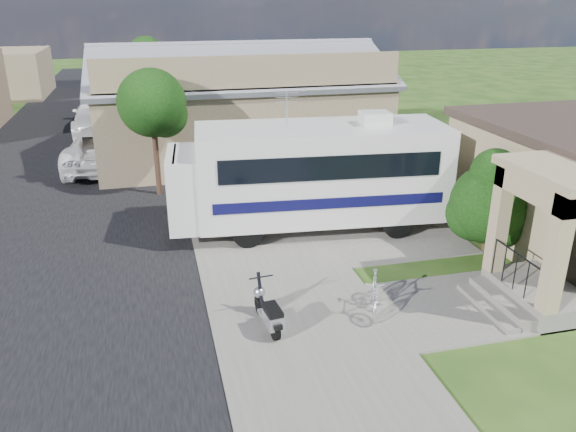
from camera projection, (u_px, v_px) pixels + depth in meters
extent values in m
plane|color=#193A0F|center=(333.00, 301.00, 13.54)|extent=(120.00, 120.00, 0.00)
cube|color=black|center=(58.00, 193.00, 20.89)|extent=(9.00, 80.00, 0.02)
cube|color=#635F59|center=(231.00, 180.00, 22.34)|extent=(4.00, 80.00, 0.06)
cube|color=#635F59|center=(334.00, 225.00, 17.93)|extent=(7.00, 6.00, 0.05)
cube|color=#635F59|center=(466.00, 305.00, 13.30)|extent=(4.00, 3.00, 0.05)
cube|color=black|center=(482.00, 183.00, 16.58)|extent=(0.04, 1.10, 1.20)
cube|color=#635F59|center=(539.00, 295.00, 13.32)|extent=(1.60, 2.40, 0.50)
cube|color=#635F59|center=(501.00, 303.00, 13.13)|extent=(0.40, 2.16, 0.32)
cube|color=#635F59|center=(487.00, 308.00, 13.09)|extent=(0.35, 2.16, 0.16)
cube|color=#937E5D|center=(500.00, 219.00, 13.52)|extent=(0.35, 0.35, 2.70)
cube|color=#937E5D|center=(557.00, 255.00, 11.67)|extent=(0.35, 0.35, 2.70)
cube|color=#937E5D|center=(534.00, 189.00, 12.19)|extent=(0.35, 2.40, 0.50)
cube|color=#937E5D|center=(569.00, 171.00, 12.25)|extent=(2.10, 2.70, 0.20)
cylinder|color=black|center=(518.00, 254.00, 12.73)|extent=(0.04, 1.70, 0.04)
cube|color=brown|center=(238.00, 115.00, 25.52)|extent=(12.00, 8.00, 3.60)
cube|color=slate|center=(244.00, 67.00, 22.85)|extent=(12.50, 4.40, 1.78)
cube|color=slate|center=(230.00, 57.00, 26.46)|extent=(12.50, 4.40, 1.78)
cube|color=slate|center=(236.00, 45.00, 24.40)|extent=(12.50, 0.50, 0.22)
cube|color=brown|center=(252.00, 73.00, 21.14)|extent=(11.76, 0.20, 1.30)
cylinder|color=black|center=(156.00, 153.00, 20.24)|extent=(0.20, 0.20, 3.15)
sphere|color=black|center=(152.00, 103.00, 19.58)|extent=(2.40, 2.40, 2.40)
sphere|color=black|center=(164.00, 114.00, 20.01)|extent=(1.68, 1.68, 1.68)
cylinder|color=black|center=(151.00, 103.00, 29.24)|extent=(0.20, 0.20, 3.29)
sphere|color=black|center=(147.00, 66.00, 28.55)|extent=(2.40, 2.40, 2.40)
sphere|color=black|center=(156.00, 74.00, 29.00)|extent=(1.68, 1.68, 1.68)
cylinder|color=black|center=(148.00, 82.00, 37.42)|extent=(0.20, 0.20, 3.01)
sphere|color=black|center=(146.00, 55.00, 36.79)|extent=(2.40, 2.40, 2.40)
sphere|color=black|center=(153.00, 61.00, 37.22)|extent=(1.68, 1.68, 1.68)
cube|color=silver|center=(321.00, 171.00, 17.12)|extent=(7.70, 3.32, 2.78)
cube|color=silver|center=(183.00, 188.00, 16.64)|extent=(1.07, 2.61, 2.14)
cube|color=black|center=(175.00, 169.00, 16.39)|extent=(0.26, 2.27, 0.96)
cube|color=black|center=(332.00, 168.00, 15.69)|extent=(6.35, 0.59, 0.70)
cube|color=black|center=(313.00, 144.00, 18.18)|extent=(6.35, 0.59, 0.70)
cube|color=#0B0B38|center=(331.00, 203.00, 16.08)|extent=(6.72, 0.61, 0.32)
cube|color=#0B0B38|center=(312.00, 176.00, 18.57)|extent=(6.72, 0.61, 0.32)
cube|color=silver|center=(375.00, 118.00, 16.77)|extent=(0.92, 0.82, 0.37)
cylinder|color=#B6B6BE|center=(287.00, 109.00, 16.26)|extent=(0.04, 0.04, 1.07)
cylinder|color=black|center=(248.00, 233.00, 16.20)|extent=(0.88, 0.37, 0.86)
cylinder|color=black|center=(241.00, 205.00, 18.37)|extent=(0.88, 0.37, 0.86)
cylinder|color=black|center=(397.00, 224.00, 16.85)|extent=(0.88, 0.37, 0.86)
cylinder|color=black|center=(374.00, 198.00, 19.01)|extent=(0.88, 0.37, 0.86)
cylinder|color=black|center=(486.00, 237.00, 15.99)|extent=(0.18, 0.18, 0.90)
sphere|color=black|center=(491.00, 204.00, 15.62)|extent=(2.25, 2.25, 2.25)
sphere|color=black|center=(500.00, 184.00, 15.86)|extent=(1.80, 1.80, 1.80)
sphere|color=black|center=(474.00, 213.00, 15.87)|extent=(1.58, 1.58, 1.58)
sphere|color=black|center=(503.00, 223.00, 15.53)|extent=(1.35, 1.35, 1.35)
sphere|color=black|center=(495.00, 173.00, 15.29)|extent=(1.35, 1.35, 1.35)
cylinder|color=black|center=(275.00, 330.00, 11.87)|extent=(0.17, 0.45, 0.44)
cylinder|color=black|center=(260.00, 305.00, 12.84)|extent=(0.17, 0.45, 0.44)
cube|color=#B6B6BE|center=(268.00, 315.00, 12.29)|extent=(0.36, 0.58, 0.08)
cube|color=#B6B6BE|center=(273.00, 319.00, 11.89)|extent=(0.40, 0.59, 0.30)
cube|color=black|center=(273.00, 310.00, 11.86)|extent=(0.36, 0.63, 0.12)
cube|color=black|center=(277.00, 326.00, 11.67)|extent=(0.20, 0.22, 0.10)
cylinder|color=black|center=(260.00, 291.00, 12.63)|extent=(0.12, 0.35, 0.84)
sphere|color=#B6B6BE|center=(259.00, 292.00, 12.72)|extent=(0.28, 0.28, 0.28)
sphere|color=black|center=(258.00, 290.00, 12.79)|extent=(0.12, 0.12, 0.12)
cylinder|color=black|center=(261.00, 277.00, 12.42)|extent=(0.55, 0.09, 0.04)
cube|color=black|center=(260.00, 300.00, 12.79)|extent=(0.17, 0.29, 0.06)
imported|color=#B6B6BE|center=(374.00, 296.00, 12.84)|extent=(1.01, 1.62, 0.94)
imported|color=white|center=(107.00, 146.00, 23.95)|extent=(3.38, 6.57, 1.77)
imported|color=white|center=(101.00, 114.00, 30.00)|extent=(2.78, 6.63, 1.91)
cylinder|color=#125C22|center=(476.00, 283.00, 14.19)|extent=(0.37, 0.37, 0.17)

